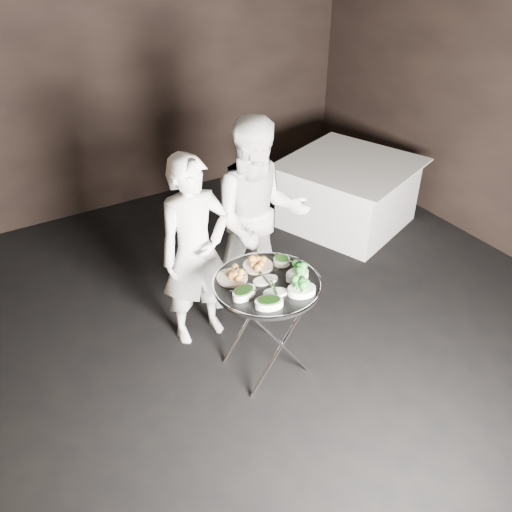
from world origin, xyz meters
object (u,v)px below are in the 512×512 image
waiter_right (259,219)px  waiter_left (195,252)px  tray_stand (267,323)px  serving_tray (267,284)px  dining_table (348,193)px

waiter_right → waiter_left: bearing=-152.2°
tray_stand → serving_tray: serving_tray is taller
waiter_right → dining_table: bearing=43.8°
serving_tray → waiter_left: (-0.25, 0.64, -0.01)m
waiter_right → serving_tray: bearing=-98.1°
serving_tray → waiter_left: size_ratio=0.49×
waiter_left → dining_table: bearing=19.6°
waiter_left → dining_table: size_ratio=1.24×
serving_tray → waiter_right: waiter_right is taller
waiter_left → waiter_right: waiter_right is taller
dining_table → tray_stand: bearing=-143.8°
serving_tray → waiter_right: 0.82m
tray_stand → serving_tray: bearing=0.0°
dining_table → waiter_left: bearing=-160.1°
tray_stand → dining_table: tray_stand is taller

